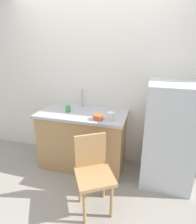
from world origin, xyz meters
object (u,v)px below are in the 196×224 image
Objects in this scene: cup_white at (111,116)px; refrigerator at (169,135)px; chair at (93,171)px; terracotta_bowl at (98,117)px; cup_green at (68,109)px.

refrigerator is at bearing 11.63° from cup_white.
cup_white is at bearing 51.58° from chair.
refrigerator reaches higher than chair.
terracotta_bowl is (-0.09, 0.54, 0.42)m from chair.
cup_green is (-1.41, -0.01, 0.24)m from refrigerator.
cup_green is (-0.50, 0.16, 0.01)m from terracotta_bowl.
cup_white is (0.67, -0.14, 0.01)m from cup_green.
refrigerator reaches higher than cup_white.
terracotta_bowl is at bearing 68.86° from chair.
terracotta_bowl is 1.23× the size of cup_white.
cup_white is (0.07, 0.56, 0.44)m from chair.
terracotta_bowl is 0.17m from cup_white.
terracotta_bowl reaches higher than chair.
refrigerator is 0.80m from cup_white.
refrigerator is at bearing 10.04° from chair.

